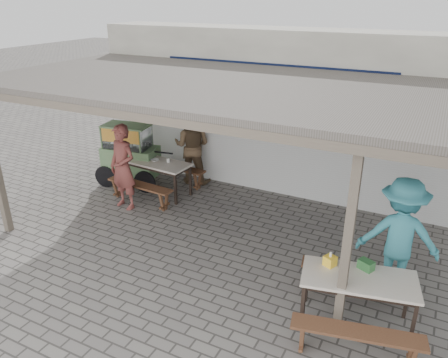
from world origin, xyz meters
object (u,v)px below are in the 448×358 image
at_px(bench_right_wall, 355,274).
at_px(vendor_cart, 130,153).
at_px(bench_right_street, 356,338).
at_px(table_right, 359,282).
at_px(tissue_box, 330,261).
at_px(donation_box, 366,265).
at_px(patron_street_side, 123,167).
at_px(patron_right_table, 399,236).
at_px(condiment_jar, 168,160).
at_px(condiment_bowl, 155,160).
at_px(patron_wall_side, 192,146).
at_px(table_left, 157,165).
at_px(bench_left_street, 140,189).
at_px(bench_left_wall, 175,170).

xyz_separation_m(bench_right_wall, vendor_cart, (-5.54, 1.77, 0.45)).
xyz_separation_m(bench_right_street, bench_right_wall, (-0.28, 1.32, 0.00)).
xyz_separation_m(table_right, bench_right_wall, (-0.14, 0.66, -0.33)).
xyz_separation_m(tissue_box, donation_box, (0.46, 0.13, -0.01)).
height_order(patron_street_side, patron_right_table, patron_right_table).
bearing_deg(condiment_jar, donation_box, -25.27).
height_order(patron_right_table, condiment_bowl, patron_right_table).
bearing_deg(condiment_bowl, bench_right_street, -30.61).
bearing_deg(patron_street_side, patron_wall_side, 82.00).
bearing_deg(condiment_bowl, tissue_box, -26.46).
relative_size(table_left, tissue_box, 10.72).
bearing_deg(bench_right_street, table_left, 137.17).
relative_size(patron_right_table, condiment_bowl, 10.51).
height_order(patron_wall_side, donation_box, patron_wall_side).
bearing_deg(tissue_box, table_right, -12.40).
bearing_deg(table_right, bench_right_street, -90.00).
bearing_deg(bench_right_wall, tissue_box, -128.42).
xyz_separation_m(bench_left_street, condiment_bowl, (-0.03, 0.63, 0.43)).
bearing_deg(condiment_bowl, table_left, -12.77).
distance_m(patron_street_side, patron_wall_side, 1.89).
bearing_deg(bench_left_wall, vendor_cart, -147.22).
relative_size(donation_box, condiment_jar, 2.24).
xyz_separation_m(table_left, donation_box, (4.86, -2.08, 0.15)).
relative_size(bench_right_street, patron_street_side, 0.90).
xyz_separation_m(bench_right_wall, patron_right_table, (0.48, 0.40, 0.57)).
distance_m(bench_right_wall, patron_street_side, 5.00).
distance_m(bench_right_wall, patron_wall_side, 5.07).
relative_size(tissue_box, donation_box, 0.72).
height_order(bench_right_street, patron_wall_side, patron_wall_side).
relative_size(bench_right_street, condiment_bowl, 9.30).
bearing_deg(table_right, donation_box, 69.58).
height_order(table_left, bench_left_wall, table_left).
xyz_separation_m(bench_left_wall, bench_right_street, (4.92, -3.58, -0.00)).
bearing_deg(bench_right_street, donation_box, 84.89).
bearing_deg(bench_left_street, table_left, 90.00).
bearing_deg(bench_left_street, bench_right_wall, -8.09).
height_order(table_left, donation_box, donation_box).
distance_m(bench_left_street, donation_box, 5.14).
bearing_deg(table_right, patron_street_side, 152.30).
relative_size(bench_left_street, bench_left_wall, 1.00).
bearing_deg(condiment_jar, bench_right_wall, -21.45).
distance_m(bench_left_wall, bench_right_wall, 5.16).
relative_size(table_right, patron_wall_side, 0.89).
distance_m(vendor_cart, patron_right_table, 6.18).
height_order(table_left, tissue_box, tissue_box).
distance_m(table_left, condiment_bowl, 0.13).
bearing_deg(bench_left_wall, bench_left_street, -90.00).
xyz_separation_m(table_right, condiment_jar, (-4.61, 2.42, 0.12)).
xyz_separation_m(bench_left_wall, tissue_box, (4.36, -2.83, 0.48)).
distance_m(bench_left_wall, condiment_jar, 0.70).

